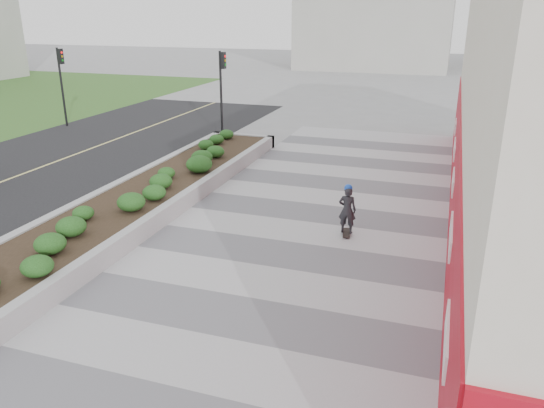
{
  "coord_description": "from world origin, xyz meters",
  "views": [
    {
      "loc": [
        3.61,
        -7.08,
        6.01
      ],
      "look_at": [
        -0.66,
        5.7,
        1.1
      ],
      "focal_mm": 35.0,
      "sensor_mm": 36.0,
      "label": 1
    }
  ],
  "objects_px": {
    "planter": "(143,195)",
    "traffic_signal_far": "(61,75)",
    "skateboarder": "(347,210)",
    "traffic_signal_near": "(222,81)"
  },
  "relations": [
    {
      "from": "traffic_signal_far",
      "to": "traffic_signal_near",
      "type": "bearing_deg",
      "value": 3.11
    },
    {
      "from": "skateboarder",
      "to": "planter",
      "type": "bearing_deg",
      "value": 166.74
    },
    {
      "from": "planter",
      "to": "traffic_signal_near",
      "type": "bearing_deg",
      "value": 99.35
    },
    {
      "from": "planter",
      "to": "traffic_signal_near",
      "type": "height_order",
      "value": "traffic_signal_near"
    },
    {
      "from": "planter",
      "to": "traffic_signal_far",
      "type": "relative_size",
      "value": 4.29
    },
    {
      "from": "traffic_signal_near",
      "to": "skateboarder",
      "type": "height_order",
      "value": "traffic_signal_near"
    },
    {
      "from": "skateboarder",
      "to": "traffic_signal_near",
      "type": "bearing_deg",
      "value": 116.72
    },
    {
      "from": "planter",
      "to": "traffic_signal_far",
      "type": "distance_m",
      "value": 15.0
    },
    {
      "from": "planter",
      "to": "traffic_signal_near",
      "type": "relative_size",
      "value": 4.29
    },
    {
      "from": "traffic_signal_far",
      "to": "skateboarder",
      "type": "relative_size",
      "value": 2.76
    }
  ]
}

